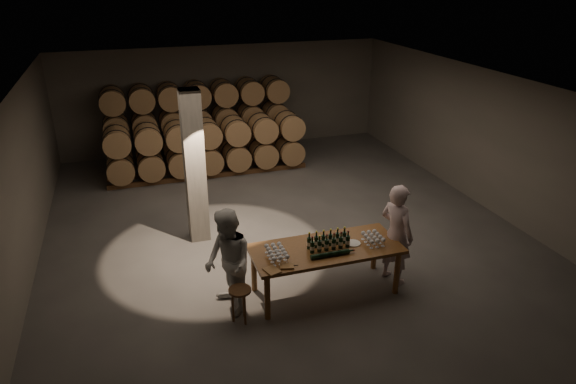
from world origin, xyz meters
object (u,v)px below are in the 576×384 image
object	(u,v)px
person_man	(396,234)
stool	(240,295)
tasting_table	(326,253)
plate	(353,243)
person_woman	(228,263)
bottle_cluster	(329,242)
notebook_near	(287,266)

from	to	relation	value
person_man	stool	bearing A→B (deg)	74.66
tasting_table	plate	size ratio (longest dim) A/B	9.92
plate	person_woman	bearing A→B (deg)	179.72
tasting_table	person_woman	bearing A→B (deg)	-179.57
stool	person_man	size ratio (longest dim) A/B	0.32
bottle_cluster	plate	world-z (taller)	bottle_cluster
notebook_near	stool	world-z (taller)	notebook_near
tasting_table	plate	world-z (taller)	plate
bottle_cluster	person_man	distance (m)	1.31
bottle_cluster	tasting_table	bearing A→B (deg)	144.85
plate	person_man	xyz separation A→B (m)	(0.84, 0.00, 0.04)
notebook_near	person_woman	size ratio (longest dim) A/B	0.12
tasting_table	person_man	distance (m)	1.35
notebook_near	person_man	bearing A→B (deg)	23.22
stool	person_man	world-z (taller)	person_man
plate	notebook_near	distance (m)	1.38
notebook_near	tasting_table	bearing A→B (deg)	38.68
tasting_table	person_woman	distance (m)	1.72
stool	tasting_table	bearing A→B (deg)	12.40
stool	person_woman	xyz separation A→B (m)	(-0.10, 0.34, 0.42)
plate	stool	world-z (taller)	plate
bottle_cluster	person_man	bearing A→B (deg)	0.04
person_woman	bottle_cluster	bearing A→B (deg)	78.58
person_man	person_woman	bearing A→B (deg)	68.07
tasting_table	person_man	xyz separation A→B (m)	(1.34, -0.02, 0.15)
tasting_table	notebook_near	world-z (taller)	notebook_near
stool	plate	bearing A→B (deg)	8.91
bottle_cluster	person_woman	distance (m)	1.75
notebook_near	person_man	xyz separation A→B (m)	(2.18, 0.37, 0.03)
plate	stool	size ratio (longest dim) A/B	0.43
person_man	tasting_table	bearing A→B (deg)	67.28
bottle_cluster	stool	world-z (taller)	bottle_cluster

